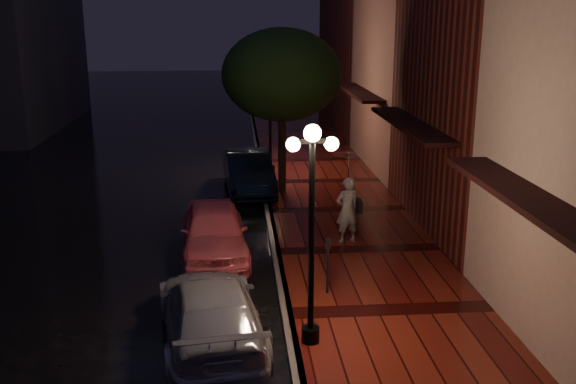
# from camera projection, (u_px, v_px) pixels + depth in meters

# --- Properties ---
(ground) EXTENTS (120.00, 120.00, 0.00)m
(ground) POSITION_uv_depth(u_px,v_px,m) (276.00, 257.00, 17.43)
(ground) COLOR black
(ground) RESTS_ON ground
(sidewalk) EXTENTS (4.50, 60.00, 0.15)m
(sidewalk) POSITION_uv_depth(u_px,v_px,m) (358.00, 252.00, 17.59)
(sidewalk) COLOR #420F0B
(sidewalk) RESTS_ON ground
(curb) EXTENTS (0.25, 60.00, 0.15)m
(curb) POSITION_uv_depth(u_px,v_px,m) (276.00, 254.00, 17.41)
(curb) COLOR #595451
(curb) RESTS_ON ground
(storefront_mid) EXTENTS (5.00, 8.00, 11.00)m
(storefront_mid) POSITION_uv_depth(u_px,v_px,m) (513.00, 45.00, 18.43)
(storefront_mid) COLOR #511914
(storefront_mid) RESTS_ON ground
(storefront_far) EXTENTS (5.00, 8.00, 9.00)m
(storefront_far) POSITION_uv_depth(u_px,v_px,m) (430.00, 61.00, 26.38)
(storefront_far) COLOR #8C5951
(storefront_far) RESTS_ON ground
(storefront_extra) EXTENTS (5.00, 12.00, 10.00)m
(storefront_extra) POSITION_uv_depth(u_px,v_px,m) (378.00, 39.00, 35.85)
(storefront_extra) COLOR #511914
(storefront_extra) RESTS_ON ground
(streetlamp_near) EXTENTS (0.96, 0.36, 4.31)m
(streetlamp_near) POSITION_uv_depth(u_px,v_px,m) (312.00, 223.00, 11.96)
(streetlamp_near) COLOR black
(streetlamp_near) RESTS_ON sidewalk
(streetlamp_far) EXTENTS (0.96, 0.36, 4.31)m
(streetlamp_far) POSITION_uv_depth(u_px,v_px,m) (270.00, 112.00, 25.40)
(streetlamp_far) COLOR black
(streetlamp_far) RESTS_ON sidewalk
(street_tree) EXTENTS (4.16, 4.16, 5.80)m
(street_tree) POSITION_uv_depth(u_px,v_px,m) (282.00, 78.00, 22.10)
(street_tree) COLOR black
(street_tree) RESTS_ON sidewalk
(pink_car) EXTENTS (2.02, 4.40, 1.46)m
(pink_car) POSITION_uv_depth(u_px,v_px,m) (214.00, 231.00, 17.22)
(pink_car) COLOR #F0636E
(pink_car) RESTS_ON ground
(navy_car) EXTENTS (1.97, 4.70, 1.51)m
(navy_car) POSITION_uv_depth(u_px,v_px,m) (248.00, 172.00, 23.58)
(navy_car) COLOR black
(navy_car) RESTS_ON ground
(silver_car) EXTENTS (2.52, 4.92, 1.37)m
(silver_car) POSITION_uv_depth(u_px,v_px,m) (210.00, 313.00, 12.63)
(silver_car) COLOR #A2A1A8
(silver_car) RESTS_ON ground
(woman_with_umbrella) EXTENTS (1.09, 1.12, 2.64)m
(woman_with_umbrella) POSITION_uv_depth(u_px,v_px,m) (348.00, 182.00, 17.66)
(woman_with_umbrella) COLOR white
(woman_with_umbrella) RESTS_ON sidewalk
(parking_meter) EXTENTS (0.13, 0.11, 1.32)m
(parking_meter) POSITION_uv_depth(u_px,v_px,m) (328.00, 260.00, 14.60)
(parking_meter) COLOR black
(parking_meter) RESTS_ON sidewalk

